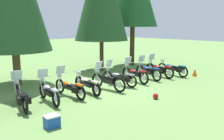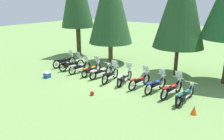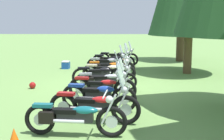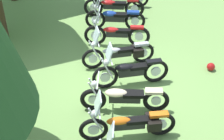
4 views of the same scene
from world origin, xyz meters
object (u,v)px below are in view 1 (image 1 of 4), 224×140
at_px(motorcycle_2, 49,91).
at_px(motorcycle_4, 87,84).
at_px(motorcycle_1, 21,96).
at_px(motorcycle_8, 148,71).
at_px(motorcycle_7, 134,74).
at_px(motorcycle_6, 120,77).
at_px(motorcycle_10, 173,69).
at_px(motorcycle_9, 159,69).
at_px(traffic_cone, 195,72).
at_px(picnic_cooler, 52,121).
at_px(motorcycle_5, 107,80).
at_px(motorcycle_3, 70,87).
at_px(dropped_helmet, 156,96).

height_order(motorcycle_2, motorcycle_4, motorcycle_2).
distance_m(motorcycle_1, motorcycle_8, 7.59).
bearing_deg(motorcycle_7, motorcycle_6, 97.73).
relative_size(motorcycle_7, motorcycle_10, 0.94).
xyz_separation_m(motorcycle_7, motorcycle_10, (3.10, -0.55, -0.01)).
distance_m(motorcycle_6, motorcycle_9, 3.39).
height_order(motorcycle_8, motorcycle_9, motorcycle_9).
distance_m(motorcycle_8, traffic_cone, 3.20).
bearing_deg(picnic_cooler, motorcycle_4, 36.17).
relative_size(motorcycle_4, motorcycle_5, 1.04).
distance_m(motorcycle_9, motorcycle_10, 1.00).
xyz_separation_m(motorcycle_1, motorcycle_7, (6.43, -0.24, 0.00)).
bearing_deg(motorcycle_1, picnic_cooler, -168.69).
height_order(motorcycle_1, motorcycle_7, motorcycle_7).
bearing_deg(motorcycle_10, motorcycle_6, 87.77).
xyz_separation_m(picnic_cooler, traffic_cone, (10.42, 0.58, 0.04)).
distance_m(motorcycle_4, motorcycle_6, 2.09).
bearing_deg(motorcycle_1, motorcycle_3, -79.85).
bearing_deg(picnic_cooler, dropped_helmet, -6.34).
bearing_deg(motorcycle_1, motorcycle_5, -82.55).
bearing_deg(motorcycle_10, motorcycle_9, 69.31).
relative_size(motorcycle_5, motorcycle_7, 1.00).
distance_m(motorcycle_5, dropped_helmet, 2.65).
distance_m(motorcycle_5, traffic_cone, 6.33).
bearing_deg(motorcycle_7, motorcycle_5, 102.50).
height_order(motorcycle_7, dropped_helmet, motorcycle_7).
relative_size(motorcycle_2, motorcycle_3, 0.95).
height_order(motorcycle_6, dropped_helmet, motorcycle_6).
xyz_separation_m(motorcycle_6, motorcycle_9, (3.39, -0.13, 0.02)).
bearing_deg(dropped_helmet, motorcycle_3, 131.08).
bearing_deg(motorcycle_5, motorcycle_8, -94.10).
distance_m(motorcycle_1, motorcycle_10, 9.56).
relative_size(motorcycle_1, traffic_cone, 4.82).
distance_m(motorcycle_2, motorcycle_5, 3.12).
distance_m(motorcycle_3, motorcycle_4, 0.96).
relative_size(motorcycle_6, motorcycle_9, 0.97).
height_order(motorcycle_6, motorcycle_10, motorcycle_6).
xyz_separation_m(motorcycle_3, motorcycle_8, (5.39, -0.19, 0.04)).
relative_size(motorcycle_5, motorcycle_10, 0.94).
height_order(motorcycle_3, traffic_cone, motorcycle_3).
xyz_separation_m(motorcycle_3, dropped_helmet, (2.51, -2.87, -0.32)).
distance_m(motorcycle_8, motorcycle_9, 1.05).
distance_m(motorcycle_2, dropped_helmet, 4.59).
xyz_separation_m(motorcycle_4, motorcycle_8, (4.43, -0.19, 0.05)).
distance_m(motorcycle_1, motorcycle_7, 6.43).
height_order(motorcycle_2, traffic_cone, motorcycle_2).
height_order(motorcycle_8, motorcycle_10, motorcycle_8).
bearing_deg(motorcycle_4, motorcycle_7, -85.44).
height_order(motorcycle_3, motorcycle_9, motorcycle_9).
height_order(motorcycle_2, motorcycle_6, same).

